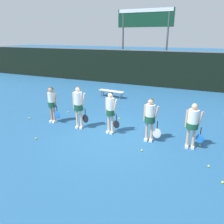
{
  "coord_description": "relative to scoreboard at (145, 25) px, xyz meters",
  "views": [
    {
      "loc": [
        3.24,
        -7.53,
        3.79
      ],
      "look_at": [
        -0.04,
        -0.04,
        0.92
      ],
      "focal_mm": 35.0,
      "sensor_mm": 36.0,
      "label": 1
    }
  ],
  "objects": [
    {
      "name": "player_1",
      "position": [
        0.14,
        -10.14,
        -3.48
      ],
      "size": [
        0.68,
        0.4,
        1.81
      ],
      "rotation": [
        0.0,
        0.0,
        0.18
      ],
      "color": "beige",
      "rests_on": "ground_plane"
    },
    {
      "name": "tennis_ball_10",
      "position": [
        3.2,
        -11.03,
        -4.53
      ],
      "size": [
        0.07,
        0.07,
        0.07
      ],
      "primitive_type": "sphere",
      "color": "#CCE033",
      "rests_on": "ground_plane"
    },
    {
      "name": "scoreboard",
      "position": [
        0.0,
        0.0,
        0.0
      ],
      "size": [
        4.37,
        0.15,
        5.73
      ],
      "color": "#515156",
      "rests_on": "ground_plane"
    },
    {
      "name": "ground_plane",
      "position": [
        1.7,
        -10.05,
        -4.56
      ],
      "size": [
        140.0,
        140.0,
        0.0
      ],
      "primitive_type": "plane",
      "color": "#235684"
    },
    {
      "name": "tennis_ball_5",
      "position": [
        1.34,
        -8.49,
        -4.52
      ],
      "size": [
        0.07,
        0.07,
        0.07
      ],
      "primitive_type": "sphere",
      "color": "#CCE033",
      "rests_on": "ground_plane"
    },
    {
      "name": "fence_windscreen",
      "position": [
        1.7,
        -0.82,
        -3.16
      ],
      "size": [
        60.0,
        0.08,
        2.77
      ],
      "color": "black",
      "rests_on": "ground_plane"
    },
    {
      "name": "player_3",
      "position": [
        3.21,
        -10.13,
        -3.58
      ],
      "size": [
        0.69,
        0.39,
        1.66
      ],
      "rotation": [
        0.0,
        0.0,
        0.04
      ],
      "color": "tan",
      "rests_on": "ground_plane"
    },
    {
      "name": "tennis_ball_9",
      "position": [
        5.7,
        -11.84,
        -4.53
      ],
      "size": [
        0.06,
        0.06,
        0.06
      ],
      "primitive_type": "sphere",
      "color": "#CCE033",
      "rests_on": "ground_plane"
    },
    {
      "name": "tennis_ball_2",
      "position": [
        1.38,
        -9.77,
        -4.52
      ],
      "size": [
        0.07,
        0.07,
        0.07
      ],
      "primitive_type": "sphere",
      "color": "#CCE033",
      "rests_on": "ground_plane"
    },
    {
      "name": "tennis_ball_8",
      "position": [
        5.03,
        -9.86,
        -4.52
      ],
      "size": [
        0.07,
        0.07,
        0.07
      ],
      "primitive_type": "sphere",
      "color": "#CCE033",
      "rests_on": "ground_plane"
    },
    {
      "name": "tennis_ball_7",
      "position": [
        -0.84,
        -8.69,
        -4.52
      ],
      "size": [
        0.07,
        0.07,
        0.07
      ],
      "primitive_type": "sphere",
      "color": "#CCE033",
      "rests_on": "ground_plane"
    },
    {
      "name": "player_4",
      "position": [
        4.69,
        -10.08,
        -3.58
      ],
      "size": [
        0.68,
        0.41,
        1.64
      ],
      "rotation": [
        0.0,
        0.0,
        0.1
      ],
      "color": "tan",
      "rests_on": "ground_plane"
    },
    {
      "name": "player_0",
      "position": [
        -1.32,
        -10.05,
        -3.57
      ],
      "size": [
        0.65,
        0.36,
        1.66
      ],
      "rotation": [
        0.0,
        0.0,
        -0.06
      ],
      "color": "tan",
      "rests_on": "ground_plane"
    },
    {
      "name": "tennis_ball_11",
      "position": [
        -1.46,
        -8.68,
        -4.52
      ],
      "size": [
        0.07,
        0.07,
        0.07
      ],
      "primitive_type": "sphere",
      "color": "#CCE033",
      "rests_on": "ground_plane"
    },
    {
      "name": "player_2",
      "position": [
        1.59,
        -10.07,
        -3.54
      ],
      "size": [
        0.63,
        0.36,
        1.72
      ],
      "rotation": [
        0.0,
        0.0,
        -0.09
      ],
      "color": "beige",
      "rests_on": "ground_plane"
    },
    {
      "name": "tennis_ball_4",
      "position": [
        3.16,
        -9.42,
        -4.52
      ],
      "size": [
        0.07,
        0.07,
        0.07
      ],
      "primitive_type": "sphere",
      "color": "#CCE033",
      "rests_on": "ground_plane"
    },
    {
      "name": "tennis_ball_1",
      "position": [
        -1.06,
        -8.53,
        -4.52
      ],
      "size": [
        0.07,
        0.07,
        0.07
      ],
      "primitive_type": "sphere",
      "color": "#CCE033",
      "rests_on": "ground_plane"
    },
    {
      "name": "tennis_ball_6",
      "position": [
        -0.82,
        -11.78,
        -4.53
      ],
      "size": [
        0.07,
        0.07,
        0.07
      ],
      "primitive_type": "sphere",
      "color": "#CCE033",
      "rests_on": "ground_plane"
    },
    {
      "name": "bench_courtside",
      "position": [
        -0.61,
        -5.01,
        -4.19
      ],
      "size": [
        1.74,
        0.55,
        0.43
      ],
      "rotation": [
        0.0,
        0.0,
        -0.11
      ],
      "color": "silver",
      "rests_on": "ground_plane"
    },
    {
      "name": "tennis_ball_0",
      "position": [
        -2.65,
        -10.18,
        -4.52
      ],
      "size": [
        0.07,
        0.07,
        0.07
      ],
      "primitive_type": "sphere",
      "color": "#CCE033",
      "rests_on": "ground_plane"
    },
    {
      "name": "tennis_ball_3",
      "position": [
        5.34,
        -11.15,
        -4.53
      ],
      "size": [
        0.07,
        0.07,
        0.07
      ],
      "primitive_type": "sphere",
      "color": "#CCE033",
      "rests_on": "ground_plane"
    }
  ]
}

